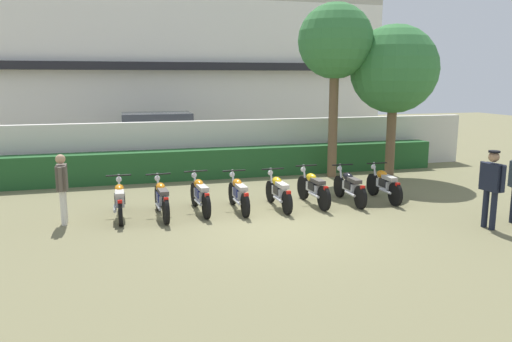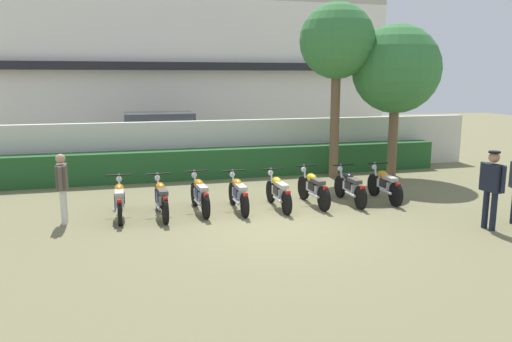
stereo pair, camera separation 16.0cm
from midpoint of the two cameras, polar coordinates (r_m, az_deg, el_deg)
name	(u,v)px [view 1 (the left image)]	position (r m, az deg, el deg)	size (l,w,h in m)	color
ground	(280,226)	(11.27, 2.28, -6.31)	(60.00, 60.00, 0.00)	olive
building	(179,71)	(27.00, -8.88, 11.13)	(20.02, 6.50, 7.17)	white
compound_wall	(219,147)	(17.32, -4.50, 2.73)	(19.02, 0.30, 1.84)	silver
hedge_row	(223,163)	(16.70, -4.00, 0.94)	(15.21, 0.70, 0.97)	#235628
parked_car	(161,137)	(20.52, -10.93, 3.85)	(4.53, 2.13, 1.89)	#9EA3A8
tree_near_inspector	(335,43)	(16.72, 8.71, 14.20)	(2.40, 2.40, 5.62)	brown
tree_far_side	(394,70)	(17.36, 15.16, 11.04)	(2.88, 2.88, 4.99)	brown
motorcycle_in_row_0	(120,200)	(12.26, -15.57, -3.16)	(0.60, 1.91, 0.95)	black
motorcycle_in_row_1	(162,198)	(12.12, -11.04, -3.06)	(0.60, 1.89, 0.97)	black
motorcycle_in_row_2	(200,194)	(12.40, -6.73, -2.65)	(0.60, 1.86, 0.97)	black
motorcycle_in_row_3	(239,193)	(12.48, -2.36, -2.55)	(0.60, 1.86, 0.95)	black
motorcycle_in_row_4	(278,191)	(12.72, 2.21, -2.30)	(0.60, 1.87, 0.95)	black
motorcycle_in_row_5	(313,188)	(13.12, 6.17, -1.88)	(0.60, 1.93, 0.97)	black
motorcycle_in_row_6	(350,186)	(13.46, 10.25, -1.72)	(0.60, 1.93, 0.96)	black
motorcycle_in_row_7	(384,184)	(13.90, 14.00, -1.45)	(0.60, 1.84, 0.97)	black
inspector_person	(62,183)	(12.08, -21.51, -1.32)	(0.22, 0.65, 1.60)	silver
officer_0	(492,183)	(11.99, 24.84, -1.20)	(0.27, 0.68, 1.73)	black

